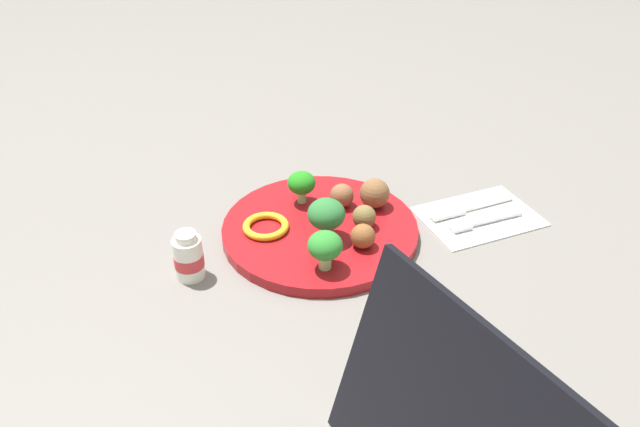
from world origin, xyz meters
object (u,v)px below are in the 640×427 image
(fork, at_px, (482,221))
(yogurt_bottle, at_px, (189,257))
(plate, at_px, (320,230))
(meatball_back_right, at_px, (342,196))
(pepper_ring_mid_right, at_px, (266,226))
(knife, at_px, (468,208))
(broccoli_floret_back_left, at_px, (325,246))
(meatball_back_left, at_px, (375,193))
(meatball_far_rim, at_px, (364,217))
(broccoli_floret_far_rim, at_px, (302,184))
(meatball_near_rim, at_px, (363,236))
(broccoli_floret_near_rim, at_px, (328,214))
(napkin, at_px, (479,216))

(fork, relative_size, yogurt_bottle, 1.78)
(plate, height_order, meatball_back_right, meatball_back_right)
(pepper_ring_mid_right, distance_m, yogurt_bottle, 0.13)
(knife, bearing_deg, yogurt_bottle, 4.95)
(pepper_ring_mid_right, distance_m, fork, 0.32)
(broccoli_floret_back_left, distance_m, knife, 0.27)
(knife, bearing_deg, meatball_back_left, -13.18)
(fork, bearing_deg, meatball_far_rim, -6.94)
(broccoli_floret_back_left, bearing_deg, meatball_back_left, -132.93)
(meatball_far_rim, height_order, fork, meatball_far_rim)
(broccoli_floret_far_rim, relative_size, pepper_ring_mid_right, 0.77)
(meatball_far_rim, distance_m, yogurt_bottle, 0.25)
(plate, height_order, meatball_near_rim, meatball_near_rim)
(broccoli_floret_near_rim, bearing_deg, broccoli_floret_far_rim, -83.44)
(broccoli_floret_far_rim, height_order, pepper_ring_mid_right, broccoli_floret_far_rim)
(broccoli_floret_near_rim, bearing_deg, meatball_back_right, -121.30)
(plate, distance_m, yogurt_bottle, 0.19)
(meatball_back_left, relative_size, meatball_near_rim, 1.31)
(meatball_near_rim, bearing_deg, plate, -57.16)
(pepper_ring_mid_right, relative_size, knife, 0.45)
(meatball_near_rim, distance_m, pepper_ring_mid_right, 0.14)
(broccoli_floret_back_left, xyz_separation_m, meatball_near_rim, (-0.06, -0.03, -0.02))
(broccoli_floret_back_left, bearing_deg, meatball_far_rim, -137.18)
(meatball_near_rim, bearing_deg, broccoli_floret_back_left, 25.77)
(meatball_back_left, bearing_deg, napkin, 161.56)
(broccoli_floret_back_left, distance_m, meatball_near_rim, 0.07)
(knife, relative_size, yogurt_bottle, 2.14)
(meatball_back_right, bearing_deg, yogurt_bottle, 19.71)
(broccoli_floret_back_left, height_order, yogurt_bottle, broccoli_floret_back_left)
(plate, relative_size, broccoli_floret_far_rim, 5.56)
(broccoli_floret_back_left, height_order, fork, broccoli_floret_back_left)
(napkin, xyz_separation_m, yogurt_bottle, (0.43, 0.02, 0.03))
(fork, bearing_deg, yogurt_bottle, 0.11)
(meatball_back_left, height_order, meatball_far_rim, meatball_back_left)
(meatball_back_right, bearing_deg, knife, 165.73)
(broccoli_floret_near_rim, xyz_separation_m, yogurt_bottle, (0.19, 0.01, -0.02))
(broccoli_floret_back_left, height_order, meatball_back_left, broccoli_floret_back_left)
(broccoli_floret_back_left, xyz_separation_m, broccoli_floret_near_rim, (-0.02, -0.06, 0.00))
(knife, xyz_separation_m, yogurt_bottle, (0.42, 0.04, 0.02))
(meatball_back_left, xyz_separation_m, napkin, (-0.15, 0.05, -0.04))
(plate, height_order, broccoli_floret_far_rim, broccoli_floret_far_rim)
(plate, bearing_deg, meatball_back_left, -164.10)
(pepper_ring_mid_right, height_order, napkin, pepper_ring_mid_right)
(broccoli_floret_near_rim, height_order, meatball_far_rim, broccoli_floret_near_rim)
(meatball_near_rim, relative_size, yogurt_bottle, 0.50)
(meatball_back_left, bearing_deg, pepper_ring_mid_right, 4.94)
(meatball_far_rim, height_order, knife, meatball_far_rim)
(broccoli_floret_near_rim, xyz_separation_m, meatball_far_rim, (-0.06, -0.01, -0.02))
(meatball_far_rim, xyz_separation_m, knife, (-0.17, -0.01, -0.03))
(meatball_back_left, distance_m, yogurt_bottle, 0.29)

